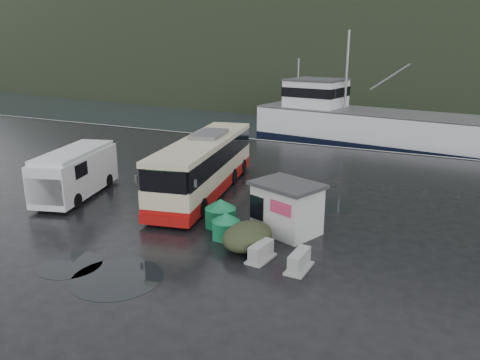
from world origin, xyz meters
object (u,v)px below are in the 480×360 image
at_px(white_van, 78,196).
at_px(jersey_barrier_b, 299,269).
at_px(waste_bin_right, 226,239).
at_px(fishing_trawler, 374,132).
at_px(dome_tent, 247,248).
at_px(waste_bin_left, 221,228).
at_px(coach_bus, 205,192).
at_px(jersey_barrier_a, 261,260).
at_px(ticket_kiosk, 286,232).

height_order(white_van, jersey_barrier_b, white_van).
distance_m(waste_bin_right, jersey_barrier_b, 4.10).
distance_m(white_van, fishing_trawler, 30.21).
relative_size(dome_tent, jersey_barrier_b, 1.82).
height_order(waste_bin_left, dome_tent, waste_bin_left).
xyz_separation_m(white_van, waste_bin_left, (9.75, -0.75, 0.00)).
bearing_deg(waste_bin_right, coach_bus, 127.69).
distance_m(jersey_barrier_b, fishing_trawler, 31.17).
bearing_deg(white_van, jersey_barrier_a, -29.33).
xyz_separation_m(coach_bus, jersey_barrier_a, (6.57, -6.83, 0.00)).
distance_m(coach_bus, waste_bin_right, 7.12).
bearing_deg(ticket_kiosk, fishing_trawler, 113.36).
bearing_deg(waste_bin_left, jersey_barrier_a, -36.16).
relative_size(dome_tent, jersey_barrier_a, 1.90).
distance_m(waste_bin_right, dome_tent, 1.29).
bearing_deg(dome_tent, fishing_trawler, 90.49).
xyz_separation_m(coach_bus, white_van, (-6.23, -3.84, 0.00)).
distance_m(waste_bin_left, fishing_trawler, 28.72).
xyz_separation_m(waste_bin_left, waste_bin_right, (0.84, -1.04, 0.00)).
relative_size(white_van, ticket_kiosk, 2.15).
bearing_deg(ticket_kiosk, jersey_barrier_b, -40.96).
bearing_deg(fishing_trawler, ticket_kiosk, -78.71).
bearing_deg(dome_tent, jersey_barrier_a, -39.40).
xyz_separation_m(white_van, jersey_barrier_b, (14.47, -3.12, 0.00)).
bearing_deg(coach_bus, waste_bin_right, -63.90).
bearing_deg(ticket_kiosk, white_van, -157.97).
distance_m(jersey_barrier_a, jersey_barrier_b, 1.67).
distance_m(white_van, waste_bin_right, 10.74).
relative_size(ticket_kiosk, fishing_trawler, 0.11).
height_order(white_van, dome_tent, white_van).
bearing_deg(white_van, waste_bin_right, -25.82).
height_order(coach_bus, fishing_trawler, fishing_trawler).
bearing_deg(waste_bin_right, fishing_trawler, 88.13).
distance_m(waste_bin_right, fishing_trawler, 29.72).
bearing_deg(waste_bin_left, ticket_kiosk, 18.43).
relative_size(dome_tent, fishing_trawler, 0.10).
bearing_deg(fishing_trawler, dome_tent, -80.57).
bearing_deg(dome_tent, jersey_barrier_b, -19.56).
bearing_deg(waste_bin_left, dome_tent, -34.51).
height_order(waste_bin_left, waste_bin_right, waste_bin_left).
distance_m(ticket_kiosk, jersey_barrier_a, 3.21).
bearing_deg(fishing_trawler, waste_bin_right, -82.93).
height_order(white_van, waste_bin_left, white_van).
xyz_separation_m(coach_bus, ticket_kiosk, (6.46, -3.62, 0.00)).
bearing_deg(jersey_barrier_a, white_van, 166.87).
bearing_deg(white_van, fishing_trawler, 51.30).
distance_m(waste_bin_left, waste_bin_right, 1.33).
height_order(waste_bin_right, dome_tent, waste_bin_right).
xyz_separation_m(jersey_barrier_a, fishing_trawler, (-1.24, 30.90, 0.00)).
relative_size(waste_bin_left, dome_tent, 0.54).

